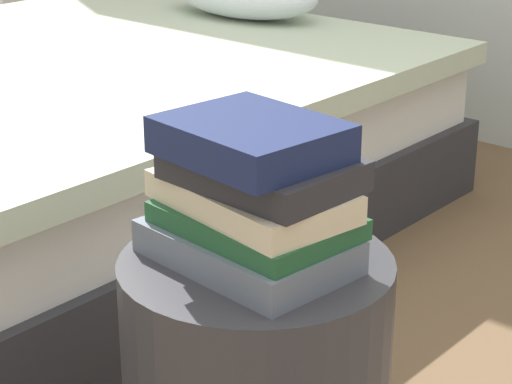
# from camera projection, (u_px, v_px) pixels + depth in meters

# --- Properties ---
(bed) EXTENTS (1.57, 2.03, 0.62)m
(bed) POSITION_uv_depth(u_px,v_px,m) (51.00, 145.00, 2.60)
(bed) COLOR #2D2D33
(bed) RESTS_ON ground_plane
(book_slate) EXTENTS (0.31, 0.22, 0.05)m
(book_slate) POSITION_uv_depth(u_px,v_px,m) (247.00, 247.00, 1.40)
(book_slate) COLOR slate
(book_slate) RESTS_ON side_table
(book_forest) EXTENTS (0.29, 0.21, 0.03)m
(book_forest) POSITION_uv_depth(u_px,v_px,m) (256.00, 219.00, 1.39)
(book_forest) COLOR #1E512D
(book_forest) RESTS_ON book_slate
(book_cream) EXTENTS (0.31, 0.21, 0.04)m
(book_cream) POSITION_uv_depth(u_px,v_px,m) (250.00, 197.00, 1.38)
(book_cream) COLOR beige
(book_cream) RESTS_ON book_forest
(book_charcoal) EXTENTS (0.27, 0.19, 0.04)m
(book_charcoal) POSITION_uv_depth(u_px,v_px,m) (262.00, 170.00, 1.36)
(book_charcoal) COLOR #28282D
(book_charcoal) RESTS_ON book_cream
(book_navy) EXTENTS (0.25, 0.22, 0.05)m
(book_navy) POSITION_uv_depth(u_px,v_px,m) (252.00, 139.00, 1.33)
(book_navy) COLOR #19234C
(book_navy) RESTS_ON book_charcoal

